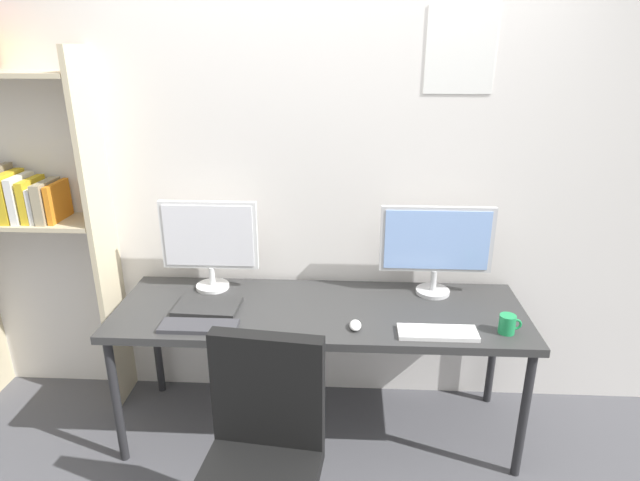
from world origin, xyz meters
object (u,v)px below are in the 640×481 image
monitor_left (209,240)px  keyboard_right (438,333)px  coffee_mug (508,324)px  keyboard_left (199,326)px  bookshelf (10,187)px  desk (319,317)px  monitor_right (436,244)px  computer_mouse (355,325)px  laptop_closed (208,306)px

monitor_left → keyboard_right: bearing=-20.9°
monitor_left → coffee_mug: bearing=-15.4°
keyboard_left → monitor_left: bearing=95.2°
bookshelf → monitor_left: (1.05, -0.02, -0.27)m
desk → keyboard_left: 0.61m
bookshelf → coffee_mug: bookshelf is taller
bookshelf → keyboard_right: size_ratio=5.91×
monitor_right → computer_mouse: monitor_right is taller
desk → coffee_mug: bearing=-12.5°
laptop_closed → keyboard_right: bearing=-7.6°
bookshelf → computer_mouse: 1.95m
bookshelf → keyboard_left: size_ratio=5.89×
monitor_right → computer_mouse: (-0.42, -0.40, -0.26)m
monitor_right → keyboard_left: size_ratio=1.60×
desk → monitor_right: size_ratio=3.53×
monitor_left → monitor_right: (1.20, 0.00, 0.00)m
keyboard_right → computer_mouse: 0.38m
monitor_left → computer_mouse: 0.92m
monitor_right → coffee_mug: 0.55m
coffee_mug → keyboard_left: bearing=-178.6°
desk → computer_mouse: bearing=-46.8°
keyboard_right → monitor_left: bearing=159.1°
computer_mouse → laptop_closed: (-0.75, 0.16, -0.00)m
monitor_left → monitor_right: monitor_left is taller
monitor_left → keyboard_right: (1.16, -0.44, -0.27)m
monitor_left → laptop_closed: size_ratio=1.62×
keyboard_right → laptop_closed: laptop_closed is taller
bookshelf → monitor_left: 1.08m
keyboard_left → coffee_mug: size_ratio=3.47×
coffee_mug → desk: bearing=167.5°
keyboard_right → bookshelf: bearing=168.2°
desk → computer_mouse: computer_mouse is taller
bookshelf → keyboard_left: bearing=-22.9°
desk → bookshelf: (-1.65, 0.23, 0.60)m
bookshelf → laptop_closed: bearing=-13.6°
keyboard_left → laptop_closed: bearing=92.3°
keyboard_left → laptop_closed: laptop_closed is taller
computer_mouse → monitor_right: bearing=43.9°
desk → monitor_left: 0.72m
bookshelf → laptop_closed: (1.08, -0.26, -0.54)m
desk → monitor_right: 0.72m
desk → laptop_closed: 0.57m
coffee_mug → bookshelf: bearing=170.5°
laptop_closed → desk: bearing=5.5°
coffee_mug → monitor_left: bearing=164.6°
monitor_left → computer_mouse: monitor_left is taller
desk → monitor_right: bearing=19.5°
desk → keyboard_left: bearing=-157.7°
bookshelf → monitor_right: bearing=-0.4°
keyboard_left → keyboard_right: same height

